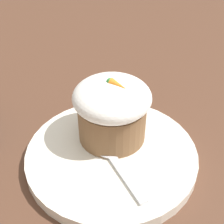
# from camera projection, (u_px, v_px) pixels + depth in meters

# --- Properties ---
(ground_plane) EXTENTS (4.00, 4.00, 0.00)m
(ground_plane) POSITION_uv_depth(u_px,v_px,m) (111.00, 159.00, 0.39)
(ground_plane) COLOR #513323
(dessert_plate) EXTENTS (0.21, 0.21, 0.02)m
(dessert_plate) POSITION_uv_depth(u_px,v_px,m) (111.00, 155.00, 0.39)
(dessert_plate) COLOR white
(dessert_plate) RESTS_ON ground_plane
(carrot_cake) EXTENTS (0.10, 0.10, 0.09)m
(carrot_cake) POSITION_uv_depth(u_px,v_px,m) (112.00, 109.00, 0.38)
(carrot_cake) COLOR brown
(carrot_cake) RESTS_ON dessert_plate
(spoon) EXTENTS (0.11, 0.07, 0.01)m
(spoon) POSITION_uv_depth(u_px,v_px,m) (110.00, 154.00, 0.38)
(spoon) COLOR silver
(spoon) RESTS_ON dessert_plate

